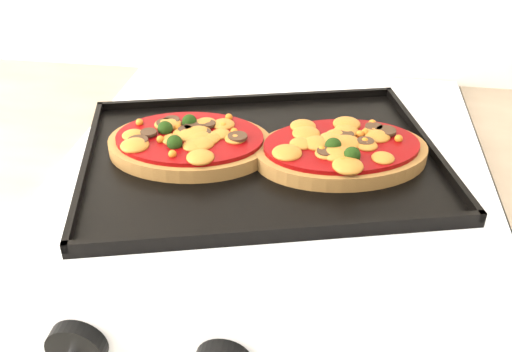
# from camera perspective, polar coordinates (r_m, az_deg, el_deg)

# --- Properties ---
(control_panel) EXTENTS (0.60, 0.02, 0.09)m
(control_panel) POSITION_cam_1_polar(r_m,az_deg,el_deg) (0.61, -1.77, -17.07)
(control_panel) COLOR white
(control_panel) RESTS_ON stove
(knob_left) EXTENTS (0.06, 0.02, 0.06)m
(knob_left) POSITION_cam_1_polar(r_m,az_deg,el_deg) (0.64, -17.46, -15.99)
(knob_left) COLOR black
(knob_left) RESTS_ON control_panel
(baking_tray) EXTENTS (0.56, 0.47, 0.02)m
(baking_tray) POSITION_cam_1_polar(r_m,az_deg,el_deg) (0.79, 0.54, 2.09)
(baking_tray) COLOR black
(baking_tray) RESTS_ON stove
(pizza_left) EXTENTS (0.24, 0.18, 0.03)m
(pizza_left) POSITION_cam_1_polar(r_m,az_deg,el_deg) (0.80, -6.63, 3.47)
(pizza_left) COLOR olive
(pizza_left) RESTS_ON baking_tray
(pizza_right) EXTENTS (0.27, 0.21, 0.03)m
(pizza_right) POSITION_cam_1_polar(r_m,az_deg,el_deg) (0.78, 8.53, 2.67)
(pizza_right) COLOR olive
(pizza_right) RESTS_ON baking_tray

